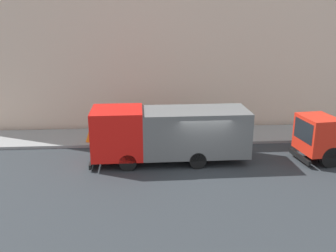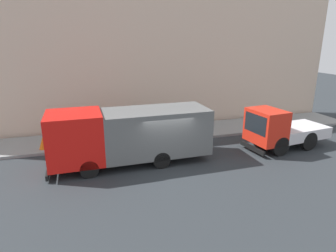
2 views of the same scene
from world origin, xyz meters
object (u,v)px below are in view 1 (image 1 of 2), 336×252
object	(u,v)px
large_utility_truck	(169,132)
pedestrian_walking	(164,126)
traffic_cone_orange	(89,136)
pedestrian_standing	(143,116)
small_flatbed_truck	(334,139)

from	to	relation	value
large_utility_truck	pedestrian_walking	distance (m)	3.27
large_utility_truck	traffic_cone_orange	xyz separation A→B (m)	(2.93, 4.49, -1.07)
pedestrian_standing	traffic_cone_orange	distance (m)	3.86
large_utility_truck	pedestrian_standing	xyz separation A→B (m)	(5.10, 1.35, -0.52)
large_utility_truck	pedestrian_walking	world-z (taller)	large_utility_truck
pedestrian_walking	traffic_cone_orange	world-z (taller)	pedestrian_walking
traffic_cone_orange	small_flatbed_truck	bearing A→B (deg)	-104.41
pedestrian_walking	small_flatbed_truck	bearing A→B (deg)	17.75
small_flatbed_truck	pedestrian_standing	distance (m)	11.39
small_flatbed_truck	pedestrian_walking	size ratio (longest dim) A/B	3.36
large_utility_truck	pedestrian_standing	size ratio (longest dim) A/B	4.78
traffic_cone_orange	pedestrian_walking	bearing A→B (deg)	-86.30
small_flatbed_truck	pedestrian_standing	xyz separation A→B (m)	(5.53, 9.95, -0.08)
large_utility_truck	small_flatbed_truck	bearing A→B (deg)	-93.61
small_flatbed_truck	large_utility_truck	bearing A→B (deg)	80.49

